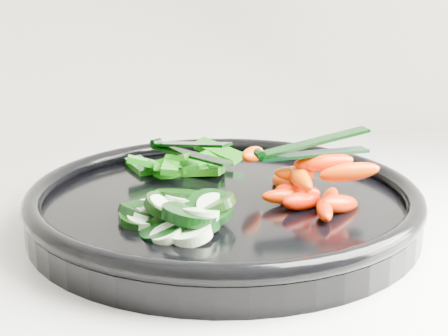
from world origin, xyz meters
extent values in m
cube|color=silver|center=(0.00, 1.70, 0.92)|extent=(2.02, 0.62, 0.03)
cylinder|color=black|center=(-0.12, 1.67, 0.94)|extent=(0.43, 0.43, 0.02)
torus|color=black|center=(-0.12, 1.67, 0.96)|extent=(0.44, 0.44, 0.02)
cylinder|color=black|center=(-0.18, 1.59, 0.96)|extent=(0.06, 0.06, 0.03)
cylinder|color=beige|center=(-0.18, 1.58, 0.96)|extent=(0.04, 0.04, 0.02)
cylinder|color=black|center=(-0.20, 1.63, 0.96)|extent=(0.06, 0.06, 0.03)
cylinder|color=#CEEDBD|center=(-0.20, 1.62, 0.96)|extent=(0.04, 0.04, 0.02)
cylinder|color=black|center=(-0.20, 1.62, 0.96)|extent=(0.04, 0.04, 0.02)
cylinder|color=#C6E7B9|center=(-0.19, 1.63, 0.96)|extent=(0.03, 0.03, 0.02)
cylinder|color=black|center=(-0.15, 1.59, 0.96)|extent=(0.04, 0.04, 0.02)
cylinder|color=#D0EEBE|center=(-0.16, 1.57, 0.96)|extent=(0.05, 0.05, 0.02)
cylinder|color=black|center=(-0.18, 1.64, 0.96)|extent=(0.04, 0.04, 0.02)
cylinder|color=beige|center=(-0.16, 1.64, 0.96)|extent=(0.05, 0.05, 0.02)
cylinder|color=black|center=(-0.18, 1.62, 0.96)|extent=(0.05, 0.05, 0.01)
cylinder|color=beige|center=(-0.18, 1.63, 0.96)|extent=(0.04, 0.04, 0.01)
cylinder|color=black|center=(-0.20, 1.62, 0.96)|extent=(0.05, 0.05, 0.02)
cylinder|color=#B5D2A8|center=(-0.20, 1.61, 0.96)|extent=(0.04, 0.04, 0.01)
cylinder|color=black|center=(-0.18, 1.62, 0.96)|extent=(0.06, 0.06, 0.03)
cylinder|color=#D1EBBC|center=(-0.20, 1.62, 0.96)|extent=(0.04, 0.04, 0.02)
cylinder|color=black|center=(-0.14, 1.61, 0.97)|extent=(0.06, 0.06, 0.03)
cylinder|color=#D6F1C1|center=(-0.13, 1.62, 0.97)|extent=(0.04, 0.04, 0.02)
cylinder|color=black|center=(-0.16, 1.64, 0.97)|extent=(0.06, 0.06, 0.02)
cylinder|color=beige|center=(-0.16, 1.63, 0.97)|extent=(0.04, 0.04, 0.02)
cylinder|color=black|center=(-0.17, 1.61, 0.97)|extent=(0.06, 0.06, 0.03)
cylinder|color=#DCFAC8|center=(-0.18, 1.61, 0.97)|extent=(0.04, 0.04, 0.02)
cylinder|color=black|center=(-0.14, 1.61, 0.97)|extent=(0.06, 0.05, 0.03)
cylinder|color=beige|center=(-0.14, 1.60, 0.97)|extent=(0.04, 0.04, 0.02)
cylinder|color=black|center=(-0.16, 1.59, 0.97)|extent=(0.06, 0.06, 0.02)
cylinder|color=beige|center=(-0.15, 1.59, 0.97)|extent=(0.04, 0.04, 0.02)
ellipsoid|color=#DA4900|center=(-0.03, 1.62, 0.96)|extent=(0.04, 0.05, 0.02)
ellipsoid|color=red|center=(-0.07, 1.64, 0.96)|extent=(0.05, 0.02, 0.02)
ellipsoid|color=red|center=(-0.04, 1.60, 0.96)|extent=(0.02, 0.04, 0.02)
ellipsoid|color=#FC4C00|center=(-0.05, 1.69, 0.96)|extent=(0.03, 0.05, 0.03)
ellipsoid|color=#FF2B00|center=(-0.02, 1.62, 0.96)|extent=(0.05, 0.04, 0.03)
ellipsoid|color=#E74200|center=(-0.04, 1.68, 0.96)|extent=(0.03, 0.05, 0.02)
ellipsoid|color=#FF1500|center=(-0.05, 1.63, 0.96)|extent=(0.05, 0.04, 0.02)
ellipsoid|color=#EE1900|center=(-0.05, 1.65, 0.96)|extent=(0.05, 0.02, 0.02)
ellipsoid|color=#F43100|center=(0.00, 1.68, 0.98)|extent=(0.04, 0.04, 0.02)
ellipsoid|color=#F85900|center=(-0.04, 1.66, 0.98)|extent=(0.04, 0.05, 0.03)
ellipsoid|color=#F03F00|center=(-0.05, 1.65, 0.98)|extent=(0.02, 0.05, 0.02)
ellipsoid|color=#F25700|center=(-0.05, 1.67, 0.98)|extent=(0.04, 0.02, 0.02)
ellipsoid|color=#FF2300|center=(0.00, 1.67, 0.98)|extent=(0.05, 0.03, 0.02)
ellipsoid|color=#FF3400|center=(-0.03, 1.65, 0.99)|extent=(0.05, 0.03, 0.03)
ellipsoid|color=#FF3000|center=(-0.09, 1.69, 0.99)|extent=(0.04, 0.05, 0.02)
ellipsoid|color=#FF4900|center=(-0.02, 1.65, 0.99)|extent=(0.05, 0.02, 0.02)
ellipsoid|color=#E23800|center=(-0.01, 1.62, 0.99)|extent=(0.06, 0.02, 0.03)
cube|color=#09620D|center=(-0.14, 1.77, 0.96)|extent=(0.02, 0.05, 0.02)
cube|color=#18710A|center=(-0.15, 1.76, 0.96)|extent=(0.05, 0.04, 0.02)
cube|color=#096710|center=(-0.11, 1.76, 0.96)|extent=(0.02, 0.05, 0.02)
cube|color=#0F6D0A|center=(-0.13, 1.75, 0.96)|extent=(0.06, 0.04, 0.02)
cube|color=#096609|center=(-0.15, 1.76, 0.96)|extent=(0.07, 0.06, 0.03)
cube|color=#0F6309|center=(-0.20, 1.78, 0.96)|extent=(0.03, 0.06, 0.01)
cube|color=#27710A|center=(-0.18, 1.77, 0.96)|extent=(0.02, 0.06, 0.03)
cube|color=#126209|center=(-0.17, 1.76, 0.97)|extent=(0.05, 0.04, 0.02)
cube|color=#16740B|center=(-0.19, 1.75, 0.97)|extent=(0.05, 0.02, 0.02)
cube|color=#156609|center=(-0.16, 1.74, 0.97)|extent=(0.03, 0.06, 0.01)
cube|color=#0A6609|center=(-0.11, 1.79, 0.97)|extent=(0.06, 0.06, 0.02)
cylinder|color=black|center=(-0.09, 1.65, 1.00)|extent=(0.01, 0.01, 0.01)
cube|color=black|center=(-0.03, 1.66, 1.00)|extent=(0.11, 0.03, 0.00)
cube|color=black|center=(-0.03, 1.66, 1.01)|extent=(0.11, 0.03, 0.02)
cylinder|color=black|center=(-0.18, 1.80, 0.98)|extent=(0.01, 0.01, 0.01)
cube|color=black|center=(-0.14, 1.76, 0.97)|extent=(0.08, 0.10, 0.00)
cube|color=black|center=(-0.14, 1.76, 0.99)|extent=(0.08, 0.09, 0.02)
camera|label=1|loc=(-0.20, 1.11, 1.15)|focal=50.00mm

